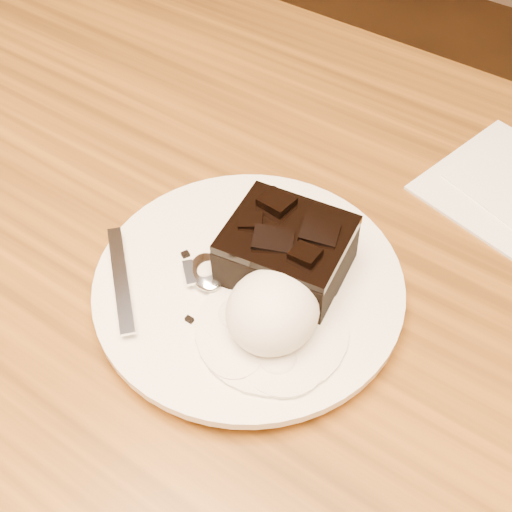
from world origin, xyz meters
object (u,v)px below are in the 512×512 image
Objects in this scene: brownie at (287,254)px; ice_cream_scoop at (273,311)px; dining_table at (188,429)px; plate at (249,288)px; spoon at (208,273)px.

brownie is 0.06m from ice_cream_scoop.
ice_cream_scoop is at bearing -12.99° from dining_table.
plate is 1.53× the size of spoon.
ice_cream_scoop is (0.02, -0.05, 0.00)m from brownie.
dining_table is at bearing 167.01° from ice_cream_scoop.
brownie reaches higher than spoon.
plate is at bearing -3.03° from dining_table.
brownie is (0.12, 0.02, 0.42)m from dining_table.
dining_table is 0.40m from plate.
brownie is at bearing -8.30° from spoon.
brownie is at bearing 8.57° from dining_table.
plate is 2.73× the size of brownie.
ice_cream_scoop is at bearing -34.50° from plate.
brownie is 1.27× the size of ice_cream_scoop.
dining_table is 0.43m from brownie.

